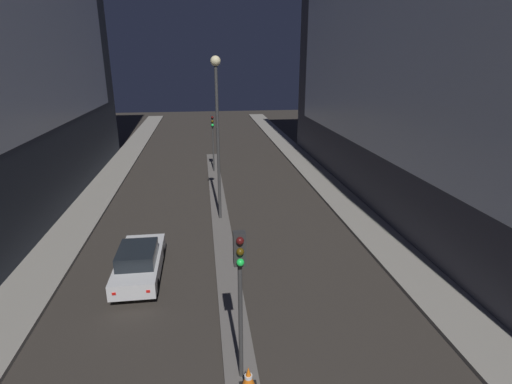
% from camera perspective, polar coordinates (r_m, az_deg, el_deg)
% --- Properties ---
extents(building_right, '(6.01, 35.73, 20.66)m').
position_cam_1_polar(building_right, '(26.03, 23.42, 20.64)').
color(building_right, '#383842').
rests_on(building_right, ground).
extents(median_strip, '(0.98, 31.47, 0.13)m').
position_cam_1_polar(median_strip, '(23.16, -5.16, -3.53)').
color(median_strip, '#66605B').
rests_on(median_strip, ground).
extents(traffic_light_near, '(0.32, 0.42, 4.47)m').
position_cam_1_polar(traffic_light_near, '(10.58, -2.30, -11.71)').
color(traffic_light_near, '#383838').
rests_on(traffic_light_near, median_strip).
extents(traffic_light_mid, '(0.32, 0.42, 4.47)m').
position_cam_1_polar(traffic_light_mid, '(31.57, -6.21, 8.73)').
color(traffic_light_mid, '#383838').
rests_on(traffic_light_mid, median_strip).
extents(street_lamp, '(0.52, 0.52, 8.75)m').
position_cam_1_polar(street_lamp, '(21.32, -5.58, 11.07)').
color(street_lamp, '#383838').
rests_on(street_lamp, median_strip).
extents(traffic_cone_far, '(0.49, 0.49, 0.71)m').
position_cam_1_polar(traffic_cone_far, '(11.99, -1.09, -25.04)').
color(traffic_cone_far, black).
rests_on(traffic_cone_far, median_strip).
extents(car_left_lane, '(1.73, 4.49, 1.50)m').
position_cam_1_polar(car_left_lane, '(17.43, -16.35, -9.55)').
color(car_left_lane, silver).
rests_on(car_left_lane, ground).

